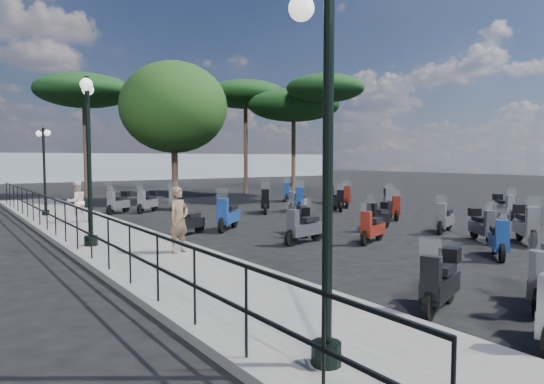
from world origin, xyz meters
TOP-DOWN VIEW (x-y plane):
  - ground at (0.00, 0.00)m, footprint 120.00×120.00m
  - sidewalk at (-6.50, 3.00)m, footprint 3.00×30.00m
  - railing at (-7.80, 2.80)m, footprint 0.04×26.04m
  - lamp_post_0 at (-7.17, -8.15)m, footprint 0.35×1.28m
  - lamp_post_1 at (-7.38, 1.08)m, footprint 0.59×1.28m
  - lamp_post_2 at (-7.09, 9.25)m, footprint 0.43×1.03m
  - woman at (-5.85, -1.15)m, footprint 0.70×0.58m
  - pedestrian_far at (-6.55, 6.27)m, footprint 0.82×0.69m
  - scooter_1 at (-4.08, -7.39)m, footprint 1.52×0.78m
  - scooter_2 at (-1.04, -0.00)m, footprint 0.92×1.37m
  - scooter_3 at (-2.04, -1.29)m, footprint 1.64×0.63m
  - scooter_4 at (-4.13, 2.01)m, footprint 1.40×0.81m
  - scooter_5 at (-4.08, 9.39)m, footprint 1.37×1.14m
  - scooter_7 at (0.67, -5.62)m, footprint 1.33×1.09m
  - scooter_8 at (-0.34, -2.35)m, footprint 1.48×0.78m
  - scooter_9 at (-2.56, 2.22)m, footprint 1.45×1.30m
  - scooter_10 at (1.40, 5.83)m, footprint 1.09×1.57m
  - scooter_11 at (-1.34, 9.67)m, footprint 0.97×1.50m
  - scooter_13 at (3.26, -4.94)m, footprint 1.44×1.35m
  - scooter_14 at (3.11, -2.32)m, footprint 1.55×0.81m
  - scooter_15 at (1.73, -0.67)m, footprint 1.53×0.67m
  - scooter_16 at (3.24, 5.84)m, footprint 1.44×0.69m
  - scooter_17 at (3.08, 5.50)m, footprint 1.19×1.58m
  - scooter_20 at (2.54, -4.01)m, footprint 1.03×1.35m
  - scooter_21 at (4.41, 1.02)m, footprint 1.03×1.33m
  - scooter_22 at (4.72, 4.64)m, footprint 0.96×1.47m
  - scooter_23 at (5.88, 10.18)m, footprint 1.25×1.42m
  - scooter_26 at (8.27, -1.41)m, footprint 1.08×1.40m
  - scooter_27 at (7.17, 3.78)m, footprint 1.26×1.31m
  - scooter_28 at (6.25, 5.63)m, footprint 1.35×1.33m
  - scooter_29 at (7.01, 7.76)m, footprint 1.16×1.36m
  - scooter_30 at (-2.84, 9.10)m, footprint 1.37×1.14m
  - broadleaf_tree at (0.24, 13.12)m, footprint 5.93×5.93m
  - pine_0 at (7.16, 16.82)m, footprint 5.57×5.57m
  - pine_1 at (8.43, 12.96)m, footprint 5.95×5.95m
  - pine_2 at (-2.83, 20.04)m, footprint 6.11×6.11m
  - pine_3 at (7.66, 8.99)m, footprint 4.46×4.46m
  - distant_hills at (0.00, 45.00)m, footprint 70.00×8.00m

SIDE VIEW (x-z plane):
  - ground at x=0.00m, z-range 0.00..0.00m
  - sidewalk at x=-6.50m, z-range 0.00..0.15m
  - scooter_16 at x=3.24m, z-range -0.18..1.01m
  - scooter_4 at x=-4.13m, z-range -0.18..1.02m
  - scooter_8 at x=-0.34m, z-range -0.19..1.05m
  - scooter_21 at x=4.41m, z-range -0.19..1.07m
  - scooter_7 at x=0.67m, z-range -0.20..1.09m
  - scooter_14 at x=3.11m, z-range -0.20..1.10m
  - scooter_22 at x=4.72m, z-range -0.20..1.11m
  - scooter_2 at x=-1.04m, z-range -0.15..1.06m
  - scooter_3 at x=-2.04m, z-range -0.20..1.12m
  - scooter_15 at x=1.73m, z-range -0.15..1.09m
  - scooter_20 at x=2.54m, z-range -0.15..1.09m
  - scooter_1 at x=-4.08m, z-range -0.16..1.11m
  - scooter_26 at x=8.27m, z-range -0.16..1.13m
  - scooter_5 at x=-4.08m, z-range -0.16..1.14m
  - scooter_30 at x=-2.84m, z-range -0.16..1.14m
  - scooter_29 at x=7.01m, z-range -0.16..1.14m
  - scooter_28 at x=6.25m, z-range -0.22..1.20m
  - scooter_11 at x=-1.34m, z-range -0.16..1.15m
  - scooter_27 at x=7.17m, z-range -0.16..1.15m
  - scooter_10 at x=1.40m, z-range -0.22..1.21m
  - scooter_9 at x=-2.56m, z-range -0.22..1.24m
  - scooter_17 at x=3.08m, z-range -0.23..1.25m
  - scooter_23 at x=5.88m, z-range -0.17..1.21m
  - scooter_13 at x=3.26m, z-range -0.18..1.26m
  - pedestrian_far at x=-6.55m, z-range 0.15..1.64m
  - railing at x=-7.80m, z-range 0.35..1.45m
  - woman at x=-5.85m, z-range 0.15..1.78m
  - distant_hills at x=0.00m, z-range 0.00..3.00m
  - lamp_post_2 at x=-7.09m, z-range 0.40..3.95m
  - lamp_post_0 at x=-7.17m, z-range 0.45..4.78m
  - lamp_post_1 at x=-7.38m, z-range 0.46..4.92m
  - broadleaf_tree at x=0.24m, z-range 1.37..9.17m
  - pine_1 at x=8.43m, z-range 2.40..9.33m
  - pine_3 at x=7.66m, z-range 2.78..10.01m
  - pine_2 at x=-2.83m, z-range 2.81..10.61m
  - pine_0 at x=7.16m, z-range 2.93..10.80m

